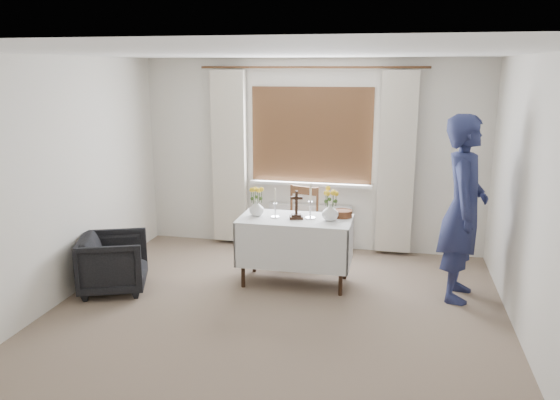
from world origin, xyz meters
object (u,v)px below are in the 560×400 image
Objects in this scene: armchair at (114,263)px; flower_vase_right at (330,212)px; flower_vase_left at (257,208)px; wooden_chair at (298,225)px; wooden_cross at (296,205)px; person at (463,209)px; altar_table at (295,251)px.

flower_vase_right reaches higher than armchair.
wooden_chair is at bearing 66.15° from flower_vase_left.
flower_vase_left is (-0.33, -0.75, 0.39)m from wooden_chair.
wooden_cross is at bearing -93.62° from armchair.
flower_vase_right is (0.37, 0.02, -0.06)m from wooden_cross.
person reaches higher than flower_vase_left.
flower_vase_left is (1.45, 0.63, 0.54)m from armchair.
wooden_cross is 1.77× the size of flower_vase_left.
person is at bearing -5.90° from wooden_chair.
wooden_cross is at bearing -177.48° from flower_vase_right.
wooden_cross is 0.47m from flower_vase_left.
wooden_cross is 0.37m from flower_vase_right.
altar_table is at bearing 99.06° from person.
altar_table is at bearing -65.12° from wooden_chair.
altar_table is 0.61m from flower_vase_right.
person is at bearing -0.48° from flower_vase_left.
wooden_chair is at bearing -73.04° from armchair.
wooden_chair is (-0.11, 0.77, 0.08)m from altar_table.
wooden_cross is (0.01, -0.02, 0.54)m from altar_table.
person is at bearing 0.14° from flower_vase_right.
flower_vase_left reaches higher than wooden_chair.
flower_vase_right reaches higher than wooden_chair.
flower_vase_left is at bearing 178.06° from altar_table.
armchair is 3.91× the size of flower_vase_left.
wooden_chair is 4.83× the size of flower_vase_right.
wooden_chair is at bearing 84.74° from wooden_cross.
flower_vase_left is (-0.46, 0.04, -0.07)m from wooden_cross.
armchair is (-1.89, -0.62, -0.07)m from altar_table.
wooden_chair is 5.24× the size of flower_vase_left.
person is (1.76, -0.00, 0.59)m from altar_table.
flower_vase_left is at bearing -87.32° from armchair.
flower_vase_left reaches higher than altar_table.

